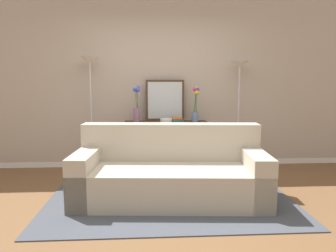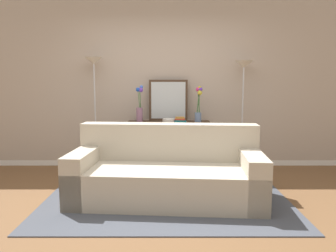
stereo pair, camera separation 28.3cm
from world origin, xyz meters
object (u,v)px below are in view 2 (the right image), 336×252
object	(u,v)px
floor_lamp_right	(243,85)
vase_short_flowers	(199,106)
book_row_under_console	(148,167)
wall_mirror	(168,100)
vase_tall_flowers	(140,108)
fruit_bowl	(169,121)
book_stack	(180,120)
floor_lamp_left	(94,82)
console_table	(169,137)
couch	(167,174)

from	to	relation	value
floor_lamp_right	vase_short_flowers	xyz separation A→B (m)	(-0.70, -0.05, -0.33)
vase_short_flowers	book_row_under_console	bearing A→B (deg)	179.06
wall_mirror	vase_tall_flowers	bearing A→B (deg)	-160.54
floor_lamp_right	fruit_bowl	bearing A→B (deg)	-172.62
book_stack	book_row_under_console	xyz separation A→B (m)	(-0.50, 0.11, -0.77)
vase_short_flowers	book_stack	world-z (taller)	vase_short_flowers
floor_lamp_left	console_table	bearing A→B (deg)	-1.61
couch	vase_short_flowers	xyz separation A→B (m)	(0.49, 1.30, 0.72)
console_table	vase_short_flowers	world-z (taller)	vase_short_flowers
floor_lamp_right	fruit_bowl	size ratio (longest dim) A/B	8.96
couch	fruit_bowl	world-z (taller)	couch
couch	vase_short_flowers	world-z (taller)	vase_short_flowers
fruit_bowl	book_stack	xyz separation A→B (m)	(0.17, 0.00, 0.01)
book_stack	floor_lamp_right	bearing A→B (deg)	8.46
console_table	vase_tall_flowers	distance (m)	0.64
vase_tall_flowers	book_stack	world-z (taller)	vase_tall_flowers
console_table	book_stack	xyz separation A→B (m)	(0.17, -0.11, 0.28)
floor_lamp_left	vase_tall_flowers	size ratio (longest dim) A/B	3.11
vase_short_flowers	book_stack	distance (m)	0.37
floor_lamp_right	wall_mirror	world-z (taller)	floor_lamp_right
couch	book_stack	distance (m)	1.32
console_table	book_row_under_console	distance (m)	0.59
vase_short_flowers	book_row_under_console	distance (m)	1.26
console_table	wall_mirror	size ratio (longest dim) A/B	1.98
vase_short_flowers	floor_lamp_right	bearing A→B (deg)	3.73
floor_lamp_right	book_stack	world-z (taller)	floor_lamp_right
book_stack	book_row_under_console	world-z (taller)	book_stack
floor_lamp_right	fruit_bowl	xyz separation A→B (m)	(-1.17, -0.15, -0.55)
floor_lamp_left	wall_mirror	xyz separation A→B (m)	(1.16, 0.12, -0.29)
couch	floor_lamp_left	size ratio (longest dim) A/B	1.28
floor_lamp_right	vase_tall_flowers	xyz separation A→B (m)	(-1.62, -0.04, -0.36)
console_table	book_stack	distance (m)	0.35
vase_short_flowers	floor_lamp_left	bearing A→B (deg)	178.40
wall_mirror	vase_short_flowers	size ratio (longest dim) A/B	1.18
book_row_under_console	vase_short_flowers	bearing A→B (deg)	-0.94
book_row_under_console	console_table	bearing A→B (deg)	0.00
console_table	floor_lamp_right	distance (m)	1.42
couch	floor_lamp_right	size ratio (longest dim) A/B	1.32
couch	book_stack	size ratio (longest dim) A/B	11.95
console_table	vase_tall_flowers	world-z (taller)	vase_tall_flowers
floor_lamp_left	vase_short_flowers	xyz separation A→B (m)	(1.63, -0.05, -0.37)
wall_mirror	console_table	bearing A→B (deg)	-87.63
vase_short_flowers	fruit_bowl	xyz separation A→B (m)	(-0.47, -0.11, -0.21)
couch	vase_tall_flowers	distance (m)	1.54
vase_tall_flowers	floor_lamp_right	bearing A→B (deg)	1.26
console_table	vase_tall_flowers	xyz separation A→B (m)	(-0.46, -0.00, 0.45)
floor_lamp_left	fruit_bowl	size ratio (longest dim) A/B	9.23
book_stack	wall_mirror	bearing A→B (deg)	123.63
floor_lamp_left	wall_mirror	size ratio (longest dim) A/B	2.71
couch	fruit_bowl	distance (m)	1.30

